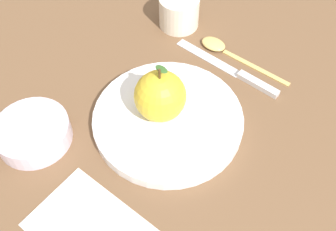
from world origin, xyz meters
TOP-DOWN VIEW (x-y plane):
  - ground_plane at (0.00, 0.00)m, footprint 2.40×2.40m
  - dinner_plate at (-0.01, 0.02)m, footprint 0.24×0.24m
  - apple at (-0.01, 0.03)m, footprint 0.08×0.08m
  - side_bowl at (-0.13, 0.19)m, footprint 0.12×0.12m
  - cup at (0.22, 0.10)m, footprint 0.08×0.08m
  - knife at (0.14, -0.04)m, footprint 0.07×0.21m
  - spoon at (0.19, -0.01)m, footprint 0.06×0.19m
  - linen_napkin at (-0.21, 0.03)m, footprint 0.15×0.19m

SIDE VIEW (x-z plane):
  - ground_plane at x=0.00m, z-range 0.00..0.00m
  - linen_napkin at x=-0.21m, z-range 0.00..0.00m
  - knife at x=0.14m, z-range 0.00..0.01m
  - spoon at x=0.19m, z-range 0.00..0.01m
  - dinner_plate at x=-0.01m, z-range 0.00..0.02m
  - side_bowl at x=-0.13m, z-range 0.00..0.04m
  - cup at x=0.22m, z-range 0.00..0.07m
  - apple at x=-0.01m, z-range 0.01..0.11m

